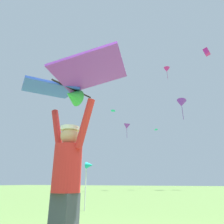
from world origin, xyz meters
name	(u,v)px	position (x,y,z in m)	size (l,w,h in m)	color
kite_flyer_person	(66,182)	(-0.40, -0.10, 0.94)	(0.81, 0.41, 1.92)	#424751
held_stunt_kite	(69,85)	(-0.42, -0.17, 2.20)	(1.83, 1.17, 0.41)	black
distant_kite_teal_mid_right	(156,129)	(-4.80, 32.57, 9.85)	(0.60, 0.58, 0.29)	#19B2AD
distant_kite_magenta_far_center	(167,70)	(-1.29, 25.70, 17.38)	(0.98, 0.94, 2.06)	#DB2393
distant_kite_purple_overhead_distant	(181,103)	(0.21, 26.07, 11.66)	(1.96, 2.03, 3.17)	purple
distant_kite_teal_mid_left	(113,110)	(-7.31, 18.41, 9.04)	(0.68, 0.68, 0.18)	#19B2AD
distant_kite_magenta_low_right	(207,52)	(4.90, 28.26, 20.67)	(1.11, 1.02, 1.33)	#DB2393
distant_kite_purple_high_right	(127,126)	(-6.84, 22.03, 7.94)	(1.15, 1.12, 2.06)	purple
marker_flag	(89,168)	(-2.64, 4.53, 1.44)	(0.30, 0.24, 1.66)	silver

